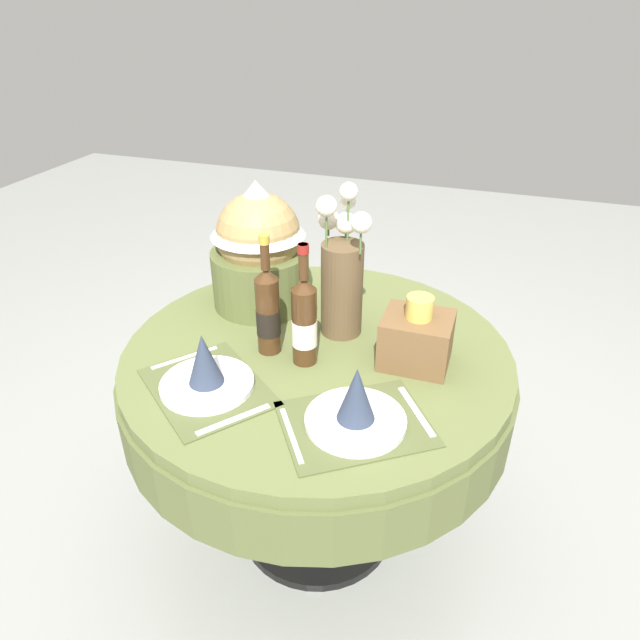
# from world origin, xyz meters

# --- Properties ---
(ground) EXTENTS (8.00, 8.00, 0.00)m
(ground) POSITION_xyz_m (0.00, 0.00, 0.00)
(ground) COLOR gray
(dining_table) EXTENTS (1.12, 1.12, 0.73)m
(dining_table) POSITION_xyz_m (0.00, 0.00, 0.60)
(dining_table) COLOR #5B6638
(dining_table) RESTS_ON ground
(place_setting_left) EXTENTS (0.43, 0.41, 0.16)m
(place_setting_left) POSITION_xyz_m (-0.21, -0.26, 0.78)
(place_setting_left) COLOR #4E562F
(place_setting_left) RESTS_ON dining_table
(place_setting_right) EXTENTS (0.43, 0.41, 0.16)m
(place_setting_right) POSITION_xyz_m (0.19, -0.28, 0.78)
(place_setting_right) COLOR #4E562F
(place_setting_right) RESTS_ON dining_table
(flower_vase) EXTENTS (0.18, 0.17, 0.44)m
(flower_vase) POSITION_xyz_m (0.03, 0.12, 0.92)
(flower_vase) COLOR brown
(flower_vase) RESTS_ON dining_table
(wine_bottle_left) EXTENTS (0.07, 0.07, 0.35)m
(wine_bottle_left) POSITION_xyz_m (-0.01, -0.07, 0.86)
(wine_bottle_left) COLOR #422814
(wine_bottle_left) RESTS_ON dining_table
(wine_bottle_centre) EXTENTS (0.07, 0.07, 0.35)m
(wine_bottle_centre) POSITION_xyz_m (-0.12, -0.05, 0.86)
(wine_bottle_centre) COLOR #422814
(wine_bottle_centre) RESTS_ON dining_table
(gift_tub_back_left) EXTENTS (0.31, 0.31, 0.40)m
(gift_tub_back_left) POSITION_xyz_m (-0.26, 0.20, 0.94)
(gift_tub_back_left) COLOR #566033
(gift_tub_back_left) RESTS_ON dining_table
(woven_basket_side_right) EXTENTS (0.18, 0.16, 0.20)m
(woven_basket_side_right) POSITION_xyz_m (0.27, 0.02, 0.81)
(woven_basket_side_right) COLOR brown
(woven_basket_side_right) RESTS_ON dining_table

